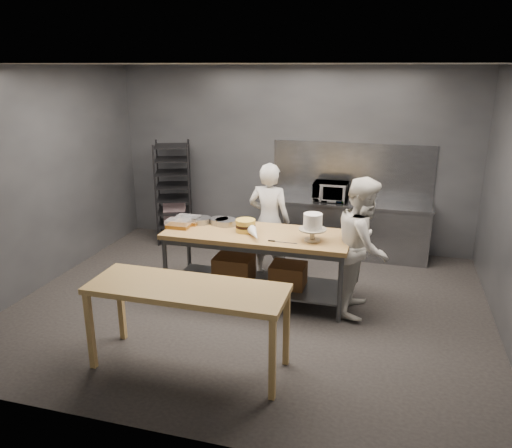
{
  "coord_description": "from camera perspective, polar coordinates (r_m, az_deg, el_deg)",
  "views": [
    {
      "loc": [
        1.66,
        -5.65,
        2.99
      ],
      "look_at": [
        0.02,
        0.19,
        1.05
      ],
      "focal_mm": 35.0,
      "sensor_mm": 36.0,
      "label": 1
    }
  ],
  "objects": [
    {
      "name": "speed_rack",
      "position": [
        8.84,
        -9.39,
        3.51
      ],
      "size": [
        0.8,
        0.83,
        1.75
      ],
      "color": "black",
      "rests_on": "ground"
    },
    {
      "name": "splashback_panel",
      "position": [
        8.32,
        10.88,
        6.04
      ],
      "size": [
        2.6,
        0.02,
        0.9
      ],
      "primitive_type": "cube",
      "color": "slate",
      "rests_on": "back_counter"
    },
    {
      "name": "pastry_clamshells",
      "position": [
        6.78,
        -8.32,
        0.27
      ],
      "size": [
        0.36,
        0.4,
        0.11
      ],
      "color": "#A66321",
      "rests_on": "work_table"
    },
    {
      "name": "chef_right",
      "position": [
        6.28,
        12.1,
        -2.49
      ],
      "size": [
        0.71,
        0.88,
        1.73
      ],
      "primitive_type": "imported",
      "rotation": [
        0.0,
        0.0,
        1.5
      ],
      "color": "white",
      "rests_on": "ground"
    },
    {
      "name": "cake_pans",
      "position": [
        6.84,
        -5.39,
        0.36
      ],
      "size": [
        0.78,
        0.33,
        0.07
      ],
      "color": "gray",
      "rests_on": "work_table"
    },
    {
      "name": "piping_bag",
      "position": [
        6.21,
        -0.17,
        -1.16
      ],
      "size": [
        0.28,
        0.39,
        0.12
      ],
      "primitive_type": "cone",
      "rotation": [
        1.57,
        0.0,
        0.47
      ],
      "color": "white",
      "rests_on": "work_table"
    },
    {
      "name": "microwave",
      "position": [
        8.12,
        8.52,
        3.71
      ],
      "size": [
        0.54,
        0.37,
        0.3
      ],
      "primitive_type": "imported",
      "color": "black",
      "rests_on": "back_counter"
    },
    {
      "name": "chef_behind",
      "position": [
        7.19,
        1.51,
        0.37
      ],
      "size": [
        0.65,
        0.46,
        1.69
      ],
      "primitive_type": "imported",
      "rotation": [
        0.0,
        0.0,
        3.05
      ],
      "color": "silver",
      "rests_on": "ground"
    },
    {
      "name": "near_counter",
      "position": [
        5.05,
        -7.86,
        -7.96
      ],
      "size": [
        2.0,
        0.7,
        0.9
      ],
      "color": "olive",
      "rests_on": "ground"
    },
    {
      "name": "frosted_cake_stand",
      "position": [
        6.13,
        6.5,
        -0.0
      ],
      "size": [
        0.34,
        0.34,
        0.35
      ],
      "color": "#BDB297",
      "rests_on": "work_table"
    },
    {
      "name": "layer_cake",
      "position": [
        6.47,
        -1.2,
        -0.18
      ],
      "size": [
        0.26,
        0.26,
        0.16
      ],
      "color": "#EFD14C",
      "rests_on": "work_table"
    },
    {
      "name": "work_table",
      "position": [
        6.57,
        0.1,
        -3.85
      ],
      "size": [
        2.4,
        0.9,
        0.92
      ],
      "color": "olive",
      "rests_on": "ground"
    },
    {
      "name": "ground",
      "position": [
        6.61,
        -0.62,
        -9.19
      ],
      "size": [
        6.0,
        6.0,
        0.0
      ],
      "primitive_type": "plane",
      "color": "black",
      "rests_on": "ground"
    },
    {
      "name": "back_wall",
      "position": [
        8.45,
        4.14,
        7.52
      ],
      "size": [
        6.0,
        0.04,
        3.0
      ],
      "primitive_type": "cube",
      "color": "#4C4F54",
      "rests_on": "ground"
    },
    {
      "name": "back_counter",
      "position": [
        8.26,
        10.33,
        -0.47
      ],
      "size": [
        2.6,
        0.6,
        0.9
      ],
      "color": "slate",
      "rests_on": "ground"
    },
    {
      "name": "offset_spatula",
      "position": [
        6.11,
        2.59,
        -2.03
      ],
      "size": [
        0.36,
        0.02,
        0.02
      ],
      "color": "slate",
      "rests_on": "work_table"
    }
  ]
}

